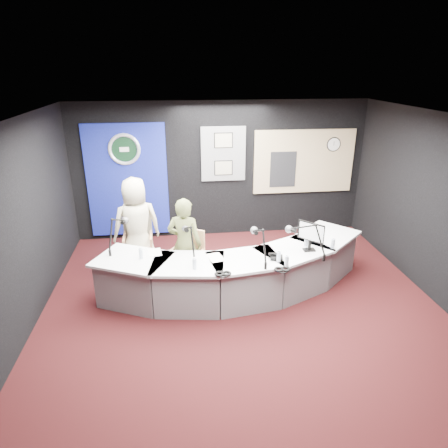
{
  "coord_description": "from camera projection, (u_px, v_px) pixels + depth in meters",
  "views": [
    {
      "loc": [
        -0.9,
        -4.99,
        3.45
      ],
      "look_at": [
        -0.2,
        0.8,
        1.1
      ],
      "focal_mm": 32.0,
      "sensor_mm": 36.0,
      "label": 1
    }
  ],
  "objects": [
    {
      "name": "ground",
      "position": [
        244.0,
        311.0,
        5.99
      ],
      "size": [
        6.0,
        6.0,
        0.0
      ],
      "primitive_type": "plane",
      "color": "black",
      "rests_on": "ground"
    },
    {
      "name": "ceiling",
      "position": [
        248.0,
        120.0,
        4.94
      ],
      "size": [
        6.0,
        6.0,
        0.02
      ],
      "primitive_type": "cube",
      "color": "silver",
      "rests_on": "ground"
    },
    {
      "name": "wall_back",
      "position": [
        221.0,
        171.0,
        8.23
      ],
      "size": [
        6.0,
        0.02,
        2.8
      ],
      "primitive_type": "cube",
      "color": "black",
      "rests_on": "ground"
    },
    {
      "name": "wall_front",
      "position": [
        321.0,
        389.0,
        2.7
      ],
      "size": [
        6.0,
        0.02,
        2.8
      ],
      "primitive_type": "cube",
      "color": "black",
      "rests_on": "ground"
    },
    {
      "name": "wall_left",
      "position": [
        16.0,
        235.0,
        5.13
      ],
      "size": [
        0.02,
        6.0,
        2.8
      ],
      "primitive_type": "cube",
      "color": "black",
      "rests_on": "ground"
    },
    {
      "name": "broadcast_desk",
      "position": [
        235.0,
        272.0,
        6.35
      ],
      "size": [
        4.5,
        1.9,
        0.75
      ],
      "primitive_type": null,
      "color": "silver",
      "rests_on": "ground"
    },
    {
      "name": "backdrop_panel",
      "position": [
        127.0,
        181.0,
        8.04
      ],
      "size": [
        1.6,
        0.05,
        2.3
      ],
      "primitive_type": "cube",
      "color": "navy",
      "rests_on": "wall_back"
    },
    {
      "name": "agency_seal",
      "position": [
        124.0,
        149.0,
        7.76
      ],
      "size": [
        0.63,
        0.07,
        0.63
      ],
      "primitive_type": "torus",
      "rotation": [
        1.57,
        0.0,
        0.0
      ],
      "color": "silver",
      "rests_on": "backdrop_panel"
    },
    {
      "name": "seal_center",
      "position": [
        124.0,
        149.0,
        7.77
      ],
      "size": [
        0.48,
        0.01,
        0.48
      ],
      "primitive_type": "cylinder",
      "rotation": [
        1.57,
        0.0,
        0.0
      ],
      "color": "black",
      "rests_on": "backdrop_panel"
    },
    {
      "name": "pinboard",
      "position": [
        223.0,
        154.0,
        8.08
      ],
      "size": [
        0.9,
        0.04,
        1.1
      ],
      "primitive_type": "cube",
      "color": "slate",
      "rests_on": "wall_back"
    },
    {
      "name": "framed_photo_upper",
      "position": [
        223.0,
        140.0,
        7.94
      ],
      "size": [
        0.34,
        0.02,
        0.27
      ],
      "primitive_type": "cube",
      "color": "gray",
      "rests_on": "pinboard"
    },
    {
      "name": "framed_photo_lower",
      "position": [
        224.0,
        168.0,
        8.15
      ],
      "size": [
        0.34,
        0.02,
        0.27
      ],
      "primitive_type": "cube",
      "color": "gray",
      "rests_on": "pinboard"
    },
    {
      "name": "booth_window_frame",
      "position": [
        304.0,
        161.0,
        8.34
      ],
      "size": [
        2.12,
        0.06,
        1.32
      ],
      "primitive_type": "cube",
      "color": "tan",
      "rests_on": "wall_back"
    },
    {
      "name": "booth_glow",
      "position": [
        304.0,
        162.0,
        8.33
      ],
      "size": [
        2.0,
        0.02,
        1.2
      ],
      "primitive_type": "cube",
      "color": "beige",
      "rests_on": "booth_window_frame"
    },
    {
      "name": "equipment_rack",
      "position": [
        283.0,
        169.0,
        8.32
      ],
      "size": [
        0.55,
        0.02,
        0.75
      ],
      "primitive_type": "cube",
      "color": "black",
      "rests_on": "booth_window_frame"
    },
    {
      "name": "wall_clock",
      "position": [
        334.0,
        144.0,
        8.25
      ],
      "size": [
        0.28,
        0.01,
        0.28
      ],
      "primitive_type": "cylinder",
      "rotation": [
        1.57,
        0.0,
        0.0
      ],
      "color": "white",
      "rests_on": "booth_window_frame"
    },
    {
      "name": "armchair_left",
      "position": [
        138.0,
        244.0,
        7.06
      ],
      "size": [
        0.57,
        0.57,
        0.97
      ],
      "primitive_type": null,
      "rotation": [
        0.0,
        0.0,
        0.04
      ],
      "color": "tan",
      "rests_on": "ground"
    },
    {
      "name": "armchair_right",
      "position": [
        186.0,
        263.0,
        6.49
      ],
      "size": [
        0.67,
        0.67,
        0.86
      ],
      "primitive_type": null,
      "rotation": [
        0.0,
        0.0,
        -0.55
      ],
      "color": "tan",
      "rests_on": "ground"
    },
    {
      "name": "draped_jacket",
      "position": [
        138.0,
        231.0,
        7.24
      ],
      "size": [
        0.5,
        0.12,
        0.7
      ],
      "primitive_type": "cube",
      "rotation": [
        0.0,
        0.0,
        0.04
      ],
      "color": "slate",
      "rests_on": "armchair_left"
    },
    {
      "name": "person_man",
      "position": [
        137.0,
        225.0,
        6.93
      ],
      "size": [
        0.95,
        0.76,
        1.69
      ],
      "primitive_type": "imported",
      "rotation": [
        0.0,
        0.0,
        3.44
      ],
      "color": "beige",
      "rests_on": "ground"
    },
    {
      "name": "person_woman",
      "position": [
        185.0,
        244.0,
        6.37
      ],
      "size": [
        0.65,
        0.53,
        1.54
      ],
      "primitive_type": "imported",
      "rotation": [
        0.0,
        0.0,
        2.81
      ],
      "color": "brown",
      "rests_on": "ground"
    },
    {
      "name": "computer_monitor",
      "position": [
        311.0,
        231.0,
        6.09
      ],
      "size": [
        0.35,
        0.37,
        0.33
      ],
      "primitive_type": "cube",
      "rotation": [
        0.0,
        0.0,
        -0.81
      ],
      "color": "black",
      "rests_on": "broadcast_desk"
    },
    {
      "name": "desk_phone",
      "position": [
        277.0,
        258.0,
        5.92
      ],
      "size": [
        0.21,
        0.18,
        0.04
      ],
      "primitive_type": "cube",
      "rotation": [
        0.0,
        0.0,
        -0.21
      ],
      "color": "black",
      "rests_on": "broadcast_desk"
    },
    {
      "name": "headphones_near",
      "position": [
        282.0,
        269.0,
        5.6
      ],
      "size": [
        0.2,
        0.2,
        0.03
      ],
      "primitive_type": "torus",
      "color": "black",
      "rests_on": "broadcast_desk"
    },
    {
      "name": "headphones_far",
      "position": [
        223.0,
        274.0,
        5.48
      ],
      "size": [
        0.19,
        0.19,
        0.03
      ],
      "primitive_type": "torus",
      "color": "black",
      "rests_on": "broadcast_desk"
    },
    {
      "name": "paper_stack",
      "position": [
        155.0,
        252.0,
        6.14
      ],
      "size": [
        0.23,
        0.3,
        0.0
      ],
      "primitive_type": "cube",
      "rotation": [
        0.0,
        0.0,
        0.13
      ],
      "color": "white",
      "rests_on": "broadcast_desk"
    },
    {
      "name": "notepad",
      "position": [
        216.0,
        257.0,
        5.98
      ],
      "size": [
        0.28,
        0.34,
        0.0
      ],
      "primitive_type": "cube",
      "rotation": [
        0.0,
        0.0,
        0.26
      ],
      "color": "white",
      "rests_on": "broadcast_desk"
    },
    {
      "name": "boom_mic_a",
      "position": [
        117.0,
        230.0,
        6.2
      ],
      "size": [
        0.31,
        0.71,
        0.6
      ],
      "primitive_type": null,
      "color": "black",
      "rests_on": "broadcast_desk"
    },
    {
      "name": "boom_mic_b",
      "position": [
        190.0,
        238.0,
        5.91
      ],
      "size": [
        0.22,
        0.73,
        0.6
      ],
      "primitive_type": null,
      "color": "black",
      "rests_on": "broadcast_desk"
    },
    {
      "name": "boom_mic_c",
      "position": [
        260.0,
        241.0,
        5.81
      ],
      "size": [
        0.17,
        0.74,
        0.6
      ],
      "primitive_type": null,
      "color": "black",
      "rests_on": "broadcast_desk"
    },
    {
      "name": "boom_mic_d",
      "position": [
        307.0,
        237.0,
        5.95
      ],
      "size": [
        0.54,
        0.57,
        0.6
      ],
      "primitive_type": null,
      "color": "black",
      "rests_on": "broadcast_desk"
    },
    {
      "name": "water_bottles",
      "position": [
        242.0,
        253.0,
        5.91
      ],
      "size": [
        3.03,
        0.67,
        0.18
      ],
      "primitive_type": null,
      "color": "silver",
      "rests_on": "broadcast_desk"
    }
  ]
}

